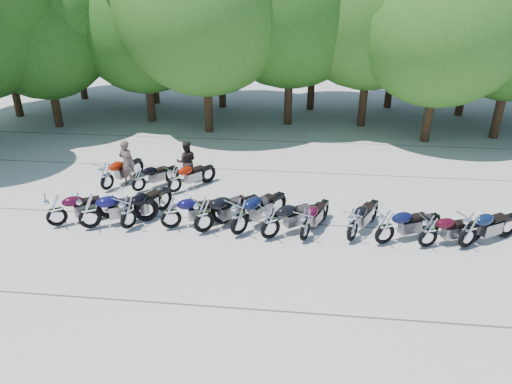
# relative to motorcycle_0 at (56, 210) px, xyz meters

# --- Properties ---
(ground) EXTENTS (90.00, 90.00, 0.00)m
(ground) POSITION_rel_motorcycle_0_xyz_m (6.41, -0.40, -0.64)
(ground) COLOR #A4A094
(ground) RESTS_ON ground
(tree_1) EXTENTS (6.97, 6.97, 8.55)m
(tree_1) POSITION_rel_motorcycle_0_xyz_m (-5.63, 10.83, 4.42)
(tree_1) COLOR #3A2614
(tree_1) RESTS_ON ground
(tree_2) EXTENTS (7.31, 7.31, 8.97)m
(tree_2) POSITION_rel_motorcycle_0_xyz_m (-0.85, 12.44, 4.67)
(tree_2) COLOR #3A2614
(tree_2) RESTS_ON ground
(tree_3) EXTENTS (8.70, 8.70, 10.67)m
(tree_3) POSITION_rel_motorcycle_0_xyz_m (2.84, 10.84, 5.68)
(tree_3) COLOR #3A2614
(tree_3) RESTS_ON ground
(tree_6) EXTENTS (8.00, 8.00, 9.82)m
(tree_6) POSITION_rel_motorcycle_0_xyz_m (13.96, 10.42, 5.17)
(tree_6) COLOR #3A2614
(tree_6) RESTS_ON ground
(tree_9) EXTENTS (7.59, 7.59, 9.32)m
(tree_9) POSITION_rel_motorcycle_0_xyz_m (-7.12, 17.19, 4.87)
(tree_9) COLOR #3A2614
(tree_9) RESTS_ON ground
(tree_10) EXTENTS (7.78, 7.78, 9.55)m
(tree_10) POSITION_rel_motorcycle_0_xyz_m (-1.88, 16.57, 5.01)
(tree_10) COLOR #3A2614
(tree_10) RESTS_ON ground
(tree_11) EXTENTS (7.56, 7.56, 9.28)m
(tree_11) POSITION_rel_motorcycle_0_xyz_m (2.64, 16.03, 4.85)
(tree_11) COLOR #3A2614
(tree_11) RESTS_ON ground
(tree_12) EXTENTS (7.88, 7.88, 9.67)m
(tree_12) POSITION_rel_motorcycle_0_xyz_m (8.21, 16.07, 5.08)
(tree_12) COLOR #3A2614
(tree_12) RESTS_ON ground
(tree_13) EXTENTS (8.31, 8.31, 10.20)m
(tree_13) POSITION_rel_motorcycle_0_xyz_m (13.10, 17.07, 5.39)
(tree_13) COLOR #3A2614
(tree_13) RESTS_ON ground
(tree_14) EXTENTS (8.02, 8.02, 9.84)m
(tree_14) POSITION_rel_motorcycle_0_xyz_m (17.09, 15.69, 5.18)
(tree_14) COLOR #3A2614
(tree_14) RESTS_ON ground
(motorcycle_0) EXTENTS (2.30, 1.80, 1.29)m
(motorcycle_0) POSITION_rel_motorcycle_0_xyz_m (0.00, 0.00, 0.00)
(motorcycle_0) COLOR #35071A
(motorcycle_0) RESTS_ON ground
(motorcycle_1) EXTENTS (2.56, 1.79, 1.41)m
(motorcycle_1) POSITION_rel_motorcycle_0_xyz_m (1.15, -0.04, 0.06)
(motorcycle_1) COLOR #0E0D39
(motorcycle_1) RESTS_ON ground
(motorcycle_2) EXTENTS (1.63, 2.46, 1.34)m
(motorcycle_2) POSITION_rel_motorcycle_0_xyz_m (2.38, 0.10, 0.03)
(motorcycle_2) COLOR black
(motorcycle_2) RESTS_ON ground
(motorcycle_3) EXTENTS (2.45, 1.52, 1.33)m
(motorcycle_3) POSITION_rel_motorcycle_0_xyz_m (3.75, 0.24, 0.02)
(motorcycle_3) COLOR #0C0C35
(motorcycle_3) RESTS_ON ground
(motorcycle_4) EXTENTS (2.39, 2.23, 1.42)m
(motorcycle_4) POSITION_rel_motorcycle_0_xyz_m (4.86, 0.11, 0.06)
(motorcycle_4) COLOR black
(motorcycle_4) RESTS_ON ground
(motorcycle_5) EXTENTS (2.14, 2.52, 1.44)m
(motorcycle_5) POSITION_rel_motorcycle_0_xyz_m (5.99, 0.09, 0.08)
(motorcycle_5) COLOR black
(motorcycle_5) RESTS_ON ground
(motorcycle_6) EXTENTS (2.36, 2.01, 1.35)m
(motorcycle_6) POSITION_rel_motorcycle_0_xyz_m (6.98, -0.05, 0.03)
(motorcycle_6) COLOR black
(motorcycle_6) RESTS_ON ground
(motorcycle_7) EXTENTS (1.44, 2.25, 1.22)m
(motorcycle_7) POSITION_rel_motorcycle_0_xyz_m (8.05, -0.01, -0.03)
(motorcycle_7) COLOR #3E081D
(motorcycle_7) RESTS_ON ground
(motorcycle_8) EXTENTS (1.67, 2.29, 1.27)m
(motorcycle_8) POSITION_rel_motorcycle_0_xyz_m (9.50, 0.11, -0.01)
(motorcycle_8) COLOR black
(motorcycle_8) RESTS_ON ground
(motorcycle_9) EXTENTS (2.41, 1.66, 1.32)m
(motorcycle_9) POSITION_rel_motorcycle_0_xyz_m (10.45, 0.01, 0.02)
(motorcycle_9) COLOR black
(motorcycle_9) RESTS_ON ground
(motorcycle_10) EXTENTS (2.27, 1.37, 1.23)m
(motorcycle_10) POSITION_rel_motorcycle_0_xyz_m (11.72, -0.03, -0.03)
(motorcycle_10) COLOR #380713
(motorcycle_10) RESTS_ON ground
(motorcycle_11) EXTENTS (2.42, 1.84, 1.35)m
(motorcycle_11) POSITION_rel_motorcycle_0_xyz_m (12.89, 0.07, 0.03)
(motorcycle_11) COLOR #0B1931
(motorcycle_11) RESTS_ON ground
(motorcycle_12) EXTENTS (1.51, 2.36, 1.28)m
(motorcycle_12) POSITION_rel_motorcycle_0_xyz_m (0.48, 2.92, -0.00)
(motorcycle_12) COLOR #8E1905
(motorcycle_12) RESTS_ON ground
(motorcycle_13) EXTENTS (1.83, 1.93, 1.15)m
(motorcycle_13) POSITION_rel_motorcycle_0_xyz_m (1.72, 2.92, -0.07)
(motorcycle_13) COLOR black
(motorcycle_13) RESTS_ON ground
(motorcycle_14) EXTENTS (1.94, 2.07, 1.23)m
(motorcycle_14) POSITION_rel_motorcycle_0_xyz_m (3.11, 2.96, -0.03)
(motorcycle_14) COLOR maroon
(motorcycle_14) RESTS_ON ground
(rider_0) EXTENTS (0.77, 0.60, 1.85)m
(rider_0) POSITION_rel_motorcycle_0_xyz_m (1.09, 3.56, 0.28)
(rider_0) COLOR #514239
(rider_0) RESTS_ON ground
(rider_1) EXTENTS (0.96, 0.84, 1.69)m
(rider_1) POSITION_rel_motorcycle_0_xyz_m (3.30, 4.16, 0.20)
(rider_1) COLOR black
(rider_1) RESTS_ON ground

